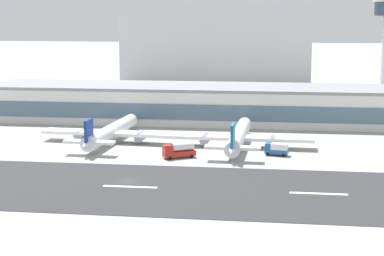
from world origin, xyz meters
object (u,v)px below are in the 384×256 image
at_px(terminal_building, 193,103).
at_px(service_fuel_truck_0, 179,150).
at_px(service_box_truck_1, 277,149).
at_px(airliner_blue_tail_gate_1, 238,137).
at_px(airliner_navy_tail_gate_0, 109,132).
at_px(distant_hotel_block, 217,46).

distance_m(terminal_building, service_fuel_truck_0, 58.66).
height_order(terminal_building, service_box_truck_1, terminal_building).
distance_m(airliner_blue_tail_gate_1, service_fuel_truck_0, 20.75).
distance_m(airliner_navy_tail_gate_0, airliner_blue_tail_gate_1, 37.53).
bearing_deg(distant_hotel_block, airliner_navy_tail_gate_0, -95.35).
relative_size(terminal_building, airliner_navy_tail_gate_0, 3.10).
xyz_separation_m(airliner_navy_tail_gate_0, service_fuel_truck_0, (23.00, -16.96, -1.01)).
height_order(terminal_building, service_fuel_truck_0, terminal_building).
xyz_separation_m(terminal_building, service_fuel_truck_0, (4.17, -58.36, -4.21)).
xyz_separation_m(terminal_building, airliner_navy_tail_gate_0, (-18.84, -41.40, -3.21)).
relative_size(distant_hotel_block, airliner_navy_tail_gate_0, 2.15).
bearing_deg(service_fuel_truck_0, terminal_building, -115.29).
height_order(airliner_navy_tail_gate_0, service_fuel_truck_0, airliner_navy_tail_gate_0).
xyz_separation_m(terminal_building, service_box_truck_1, (29.27, -51.96, -4.45)).
bearing_deg(service_box_truck_1, terminal_building, -48.80).
relative_size(airliner_blue_tail_gate_1, service_box_truck_1, 7.22).
bearing_deg(airliner_blue_tail_gate_1, distant_hotel_block, 9.09).
height_order(distant_hotel_block, service_fuel_truck_0, distant_hotel_block).
relative_size(terminal_building, service_box_truck_1, 22.23).
bearing_deg(service_box_truck_1, service_fuel_truck_0, 26.11).
xyz_separation_m(terminal_building, distant_hotel_block, (-3.54, 121.97, 13.80)).
bearing_deg(terminal_building, airliner_blue_tail_gate_1, -66.82).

